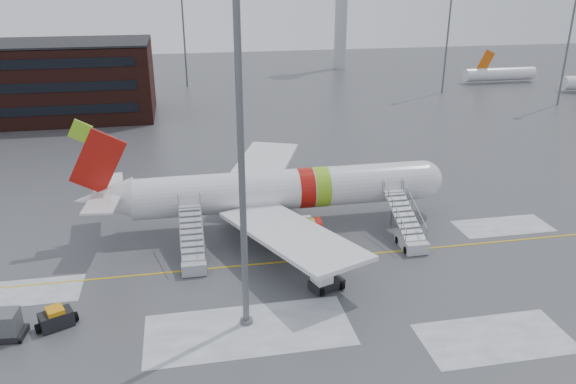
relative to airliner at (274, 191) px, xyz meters
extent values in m
plane|color=#494C4F|center=(1.41, -6.70, -3.42)|extent=(260.00, 260.00, 0.00)
cylinder|color=silver|center=(0.95, 0.00, 0.08)|extent=(28.00, 3.80, 3.80)
sphere|color=silver|center=(14.95, 0.00, 0.08)|extent=(3.80, 3.80, 3.80)
cube|color=black|center=(16.00, 0.00, 0.58)|extent=(1.09, 1.60, 0.97)
cone|color=silver|center=(-15.45, 0.00, 0.33)|extent=(5.20, 3.72, 3.72)
cube|color=#A7130C|center=(-15.55, 0.00, 3.88)|extent=(5.27, 0.30, 6.09)
cube|color=#87C41F|center=(-16.65, 0.00, 6.68)|extent=(2.16, 0.26, 2.16)
cube|color=silver|center=(-15.25, 2.60, 0.98)|extent=(3.07, 4.85, 0.18)
cube|color=silver|center=(-15.25, -2.60, 0.98)|extent=(3.07, 4.85, 0.18)
cube|color=silver|center=(-0.05, 8.50, -0.52)|extent=(10.72, 15.97, 1.13)
cube|color=silver|center=(-0.05, -8.50, -0.52)|extent=(10.72, 15.97, 1.13)
cylinder|color=silver|center=(1.45, 5.20, -1.87)|extent=(3.40, 2.10, 2.10)
cylinder|color=silver|center=(1.45, -5.20, -1.87)|extent=(3.40, 2.10, 2.10)
cylinder|color=#595B60|center=(12.95, 0.00, -2.52)|extent=(0.20, 0.20, 1.80)
cylinder|color=black|center=(12.95, 0.00, -2.97)|extent=(0.90, 0.56, 0.90)
cylinder|color=black|center=(0.45, 2.40, -2.97)|extent=(0.90, 0.56, 0.90)
cylinder|color=black|center=(0.45, -2.40, -2.97)|extent=(0.90, 0.56, 0.90)
cube|color=#B9BCC1|center=(11.02, -7.30, -2.87)|extent=(2.00, 3.20, 1.00)
cube|color=#B9BCC1|center=(11.02, -5.20, -1.19)|extent=(1.90, 5.87, 2.52)
cube|color=#B9BCC1|center=(11.02, -1.90, -0.02)|extent=(1.90, 1.40, 0.15)
cylinder|color=#595B60|center=(11.02, -2.30, -1.72)|extent=(0.16, 0.16, 3.40)
cylinder|color=black|center=(10.12, -8.30, -3.07)|extent=(0.25, 0.70, 0.70)
cylinder|color=black|center=(11.92, -6.30, -3.07)|extent=(0.25, 0.70, 0.70)
cube|color=#A5A6AC|center=(-7.97, -7.30, -2.87)|extent=(2.00, 3.20, 1.00)
cube|color=#A5A6AC|center=(-7.97, -5.20, -1.19)|extent=(1.90, 5.87, 2.52)
cube|color=#A5A6AC|center=(-7.97, -1.90, -0.02)|extent=(1.90, 1.40, 0.15)
cylinder|color=#595B60|center=(-7.97, -2.30, -1.72)|extent=(0.16, 0.16, 3.40)
cylinder|color=black|center=(-8.87, -8.30, -3.07)|extent=(0.25, 0.70, 0.70)
cylinder|color=black|center=(-7.07, -6.30, -3.07)|extent=(0.25, 0.70, 0.70)
cube|color=black|center=(1.95, -12.51, -3.00)|extent=(2.89, 2.16, 0.64)
cube|color=white|center=(1.52, -12.66, -2.36)|extent=(1.64, 1.64, 0.83)
cube|color=black|center=(1.52, -12.66, -2.04)|extent=(1.44, 1.50, 0.14)
cylinder|color=black|center=(1.30, -13.42, -3.10)|extent=(0.48, 0.70, 0.64)
cylinder|color=black|center=(3.03, -12.81, -3.10)|extent=(0.48, 0.70, 0.64)
cylinder|color=black|center=(0.87, -12.21, -3.10)|extent=(0.48, 0.70, 0.64)
cylinder|color=black|center=(2.60, -11.59, -3.10)|extent=(0.48, 0.70, 0.64)
cube|color=black|center=(-20.52, -14.46, -3.15)|extent=(2.50, 1.92, 0.37)
cube|color=#54585C|center=(-20.52, -14.46, -2.30)|extent=(1.85, 1.76, 1.60)
cylinder|color=black|center=(-19.45, -13.71, -3.26)|extent=(0.22, 0.34, 0.32)
cube|color=black|center=(-17.48, -13.79, -2.83)|extent=(2.49, 2.06, 1.08)
cube|color=orange|center=(-17.48, -13.79, -2.18)|extent=(1.47, 1.52, 0.43)
cylinder|color=black|center=(-18.34, -13.79, -3.10)|extent=(1.25, 1.03, 0.65)
cylinder|color=black|center=(-16.62, -13.79, -3.10)|extent=(1.25, 1.03, 0.65)
cylinder|color=#595B60|center=(-4.65, -15.81, 7.85)|extent=(0.44, 0.44, 22.53)
cylinder|color=#595B60|center=(-4.65, -15.81, -3.27)|extent=(0.90, 0.90, 0.30)
cylinder|color=#B2B5BA|center=(31.41, 88.30, 10.58)|extent=(3.00, 3.00, 28.00)
cylinder|color=#595B60|center=(43.41, 55.30, 6.18)|extent=(0.36, 0.36, 19.20)
cylinder|color=#595B60|center=(-6.59, 71.30, 6.18)|extent=(0.36, 0.36, 19.20)
cylinder|color=#595B60|center=(59.41, 41.30, 6.18)|extent=(0.36, 0.36, 19.20)
camera|label=1|loc=(-8.03, -48.69, 19.39)|focal=35.00mm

